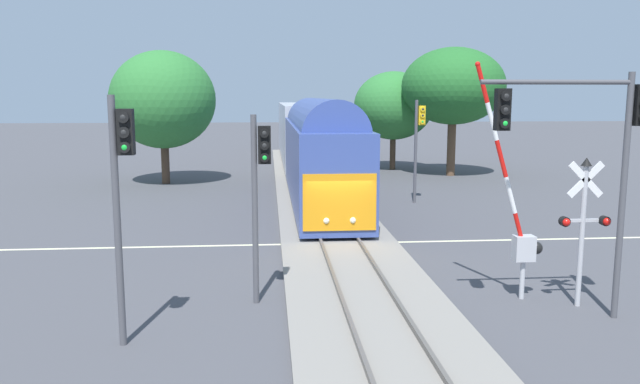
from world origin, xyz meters
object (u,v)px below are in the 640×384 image
at_px(traffic_signal_near_left, 121,181).
at_px(elm_centre_background, 394,106).
at_px(traffic_signal_near_right, 588,136).
at_px(crossing_gate_near, 520,227).
at_px(oak_far_right, 453,86).
at_px(traffic_signal_median, 260,178).
at_px(crossing_signal_mast, 584,217).
at_px(oak_behind_train, 163,100).
at_px(commuter_train, 307,137).
at_px(traffic_signal_far_side, 419,134).

bearing_deg(traffic_signal_near_left, elm_centre_background, 68.97).
distance_m(traffic_signal_near_right, traffic_signal_near_left, 11.04).
height_order(crossing_gate_near, traffic_signal_near_right, crossing_gate_near).
bearing_deg(elm_centre_background, traffic_signal_near_right, -93.08).
relative_size(traffic_signal_near_left, oak_far_right, 0.63).
height_order(traffic_signal_median, traffic_signal_near_left, traffic_signal_near_left).
height_order(crossing_signal_mast, traffic_signal_near_left, traffic_signal_near_left).
xyz_separation_m(oak_far_right, elm_centre_background, (-3.40, 3.93, -1.40)).
xyz_separation_m(traffic_signal_near_left, oak_behind_train, (-3.40, 26.65, 1.58)).
relative_size(commuter_train, oak_behind_train, 5.09).
height_order(crossing_signal_mast, oak_far_right, oak_far_right).
bearing_deg(traffic_signal_far_side, oak_far_right, 65.26).
bearing_deg(commuter_train, traffic_signal_median, -96.26).
bearing_deg(crossing_signal_mast, crossing_gate_near, 152.10).
distance_m(traffic_signal_near_left, elm_centre_background, 35.47).
bearing_deg(traffic_signal_near_left, oak_behind_train, 97.27).
height_order(commuter_train, oak_far_right, oak_far_right).
bearing_deg(traffic_signal_far_side, elm_centre_background, 83.62).
height_order(crossing_signal_mast, elm_centre_background, elm_centre_background).
xyz_separation_m(traffic_signal_near_right, traffic_signal_near_left, (-10.98, -0.74, -0.88)).
xyz_separation_m(crossing_signal_mast, elm_centre_background, (1.22, 31.41, 2.40)).
bearing_deg(crossing_gate_near, elm_centre_background, 85.09).
bearing_deg(traffic_signal_far_side, crossing_gate_near, -93.52).
xyz_separation_m(commuter_train, crossing_gate_near, (4.24, -26.37, -0.73)).
distance_m(crossing_gate_near, elm_centre_background, 30.91).
relative_size(commuter_train, crossing_signal_mast, 10.68).
distance_m(commuter_train, traffic_signal_near_right, 28.58).
distance_m(traffic_signal_near_left, oak_far_right, 33.41).
bearing_deg(oak_behind_train, traffic_signal_near_left, -82.73).
distance_m(crossing_gate_near, crossing_signal_mast, 1.65).
xyz_separation_m(traffic_signal_median, traffic_signal_far_side, (8.07, 15.50, 0.18)).
bearing_deg(traffic_signal_near_left, traffic_signal_near_right, 3.88).
relative_size(crossing_signal_mast, traffic_signal_median, 0.78).
bearing_deg(crossing_signal_mast, traffic_signal_far_side, 91.55).
distance_m(traffic_signal_near_right, elm_centre_background, 32.39).
bearing_deg(crossing_gate_near, crossing_signal_mast, -27.90).
relative_size(traffic_signal_near_right, elm_centre_background, 0.83).
height_order(crossing_gate_near, oak_behind_train, oak_behind_train).
relative_size(traffic_signal_far_side, oak_far_right, 0.60).
xyz_separation_m(crossing_signal_mast, traffic_signal_far_side, (-0.45, 16.49, 1.16)).
xyz_separation_m(traffic_signal_far_side, oak_far_right, (5.07, 10.99, 2.64)).
height_order(oak_behind_train, elm_centre_background, oak_behind_train).
xyz_separation_m(crossing_signal_mast, oak_far_right, (4.62, 27.48, 3.80)).
bearing_deg(crossing_signal_mast, traffic_signal_near_left, -171.70).
xyz_separation_m(commuter_train, traffic_signal_near_right, (5.13, -28.05, 1.87)).
bearing_deg(traffic_signal_near_left, traffic_signal_far_side, 58.67).
bearing_deg(crossing_gate_near, commuter_train, 99.13).
xyz_separation_m(commuter_train, traffic_signal_median, (-2.87, -26.13, 0.66)).
relative_size(crossing_gate_near, traffic_signal_median, 1.27).
height_order(commuter_train, traffic_signal_near_left, traffic_signal_near_left).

